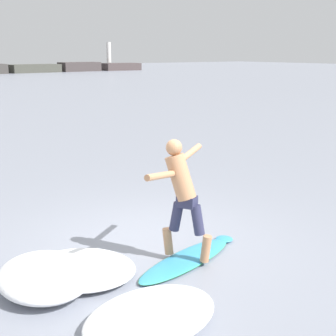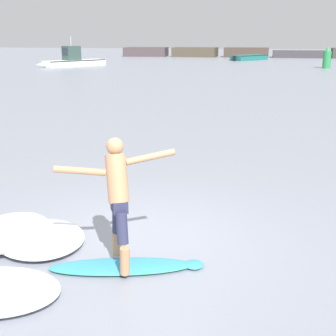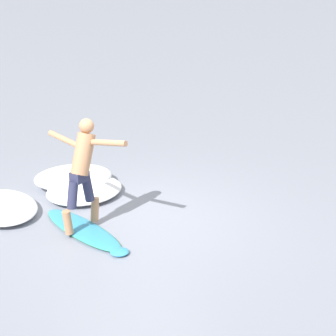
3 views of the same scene
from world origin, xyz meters
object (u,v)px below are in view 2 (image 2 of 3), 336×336
Objects in this scene: surfboard at (124,266)px; small_boat_offshore at (250,57)px; channel_marker_buoy at (327,58)px; surfer at (118,192)px; fishing_boat_near_jetty at (73,60)px.

small_boat_offshore is at bearing 89.81° from surfboard.
surfer is at bearing -100.62° from channel_marker_buoy.
small_boat_offshore is (0.26, 54.91, -0.75)m from surfer.
surfer is (-0.07, 0.07, 1.07)m from surfboard.
fishing_boat_near_jetty is (-17.05, 39.98, -0.54)m from surfer.
channel_marker_buoy reaches higher than surfer.
surfer is 0.32× the size of small_boat_offshore.
surfer reaches higher than small_boat_offshore.
channel_marker_buoy is (7.73, 41.70, 0.88)m from surfboard.
surfboard is 0.32× the size of fishing_boat_near_jetty.
small_boat_offshore is (17.31, 14.94, -0.22)m from fishing_boat_near_jetty.
small_boat_offshore reaches higher than surfboard.
surfboard is at bearing -42.22° from surfer.
fishing_boat_near_jetty is at bearing 113.15° from surfboard.
surfer reaches higher than surfboard.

